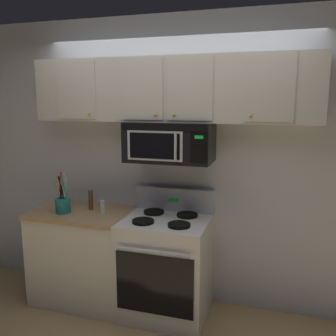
{
  "coord_description": "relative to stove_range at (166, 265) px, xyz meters",
  "views": [
    {
      "loc": [
        0.92,
        -2.53,
        1.94
      ],
      "look_at": [
        0.0,
        0.49,
        1.35
      ],
      "focal_mm": 39.02,
      "sensor_mm": 36.0,
      "label": 1
    }
  ],
  "objects": [
    {
      "name": "counter_segment",
      "position": [
        -0.84,
        0.01,
        -0.02
      ],
      "size": [
        0.93,
        0.65,
        0.9
      ],
      "color": "white",
      "rests_on": "ground_plane"
    },
    {
      "name": "upper_cabinets",
      "position": [
        -0.0,
        0.15,
        1.56
      ],
      "size": [
        2.5,
        0.36,
        0.55
      ],
      "color": "#BCB7AD"
    },
    {
      "name": "utensil_crock_teal",
      "position": [
        -0.98,
        -0.09,
        0.53
      ],
      "size": [
        0.14,
        0.14,
        0.39
      ],
      "color": "teal",
      "rests_on": "counter_segment"
    },
    {
      "name": "salt_shaker",
      "position": [
        -0.62,
        -0.0,
        0.49
      ],
      "size": [
        0.04,
        0.04,
        0.12
      ],
      "color": "white",
      "rests_on": "counter_segment"
    },
    {
      "name": "over_range_microwave",
      "position": [
        -0.0,
        0.12,
        1.11
      ],
      "size": [
        0.76,
        0.43,
        0.35
      ],
      "color": "black"
    },
    {
      "name": "stove_range",
      "position": [
        0.0,
        0.0,
        0.0
      ],
      "size": [
        0.76,
        0.69,
        1.12
      ],
      "color": "white",
      "rests_on": "ground_plane"
    },
    {
      "name": "pepper_mill",
      "position": [
        -0.78,
        0.07,
        0.53
      ],
      "size": [
        0.05,
        0.05,
        0.19
      ],
      "primitive_type": "cylinder",
      "color": "brown",
      "rests_on": "counter_segment"
    },
    {
      "name": "back_wall",
      "position": [
        0.0,
        0.37,
        0.88
      ],
      "size": [
        5.2,
        0.1,
        2.7
      ],
      "primitive_type": "cube",
      "color": "silver",
      "rests_on": "ground_plane"
    }
  ]
}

